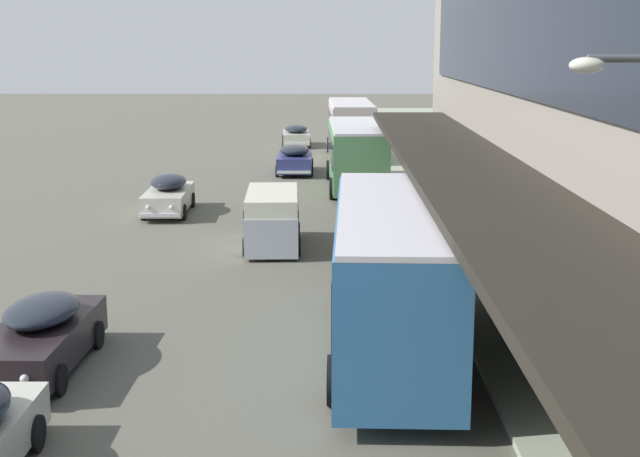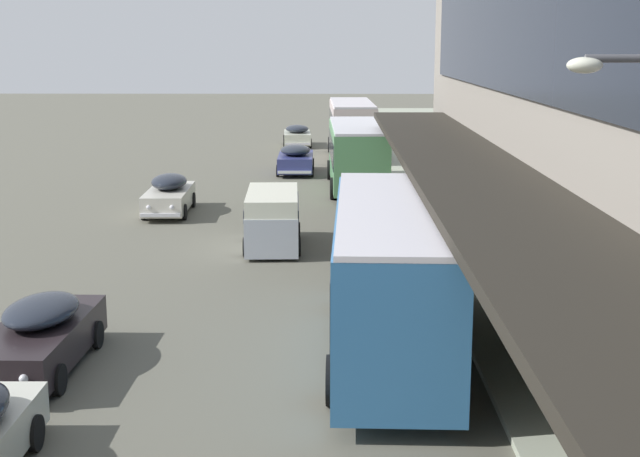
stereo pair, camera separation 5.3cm
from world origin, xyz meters
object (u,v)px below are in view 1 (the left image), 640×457
Objects in this scene: vw_van at (272,216)px; sedan_lead_mid at (296,135)px; transit_bus_kerbside_rear at (356,152)px; transit_bus_kerbside_far at (351,126)px; transit_bus_kerbside_front at (390,269)px; pedestrian_at_kerb at (636,438)px; sedan_trailing_mid at (295,159)px; sedan_oncoming_rear at (168,194)px; sedan_lead_near at (41,335)px.

sedan_lead_mid is at bearing 90.60° from vw_van.
transit_bus_kerbside_rear is 0.99× the size of transit_bus_kerbside_far.
pedestrian_at_kerb is at bearing -65.32° from transit_bus_kerbside_front.
transit_bus_kerbside_front is at bearing -89.81° from transit_bus_kerbside_rear.
sedan_trailing_mid reaches higher than sedan_lead_mid.
sedan_oncoming_rear is 1.00× the size of sedan_lead_near.
sedan_trailing_mid is (4.80, 11.64, -0.02)m from sedan_oncoming_rear.
transit_bus_kerbside_rear is at bearing 75.48° from vw_van.
transit_bus_kerbside_far is at bearing 94.47° from pedestrian_at_kerb.
vw_van is at bearing -104.52° from transit_bus_kerbside_rear.
pedestrian_at_kerb is (11.25, -23.94, 0.39)m from sedan_oncoming_rear.
sedan_trailing_mid is at bearing -116.42° from transit_bus_kerbside_far.
transit_bus_kerbside_far is at bearing 63.58° from sedan_trailing_mid.
sedan_lead_mid is (-3.66, 41.63, -1.23)m from transit_bus_kerbside_front.
pedestrian_at_kerb reaches higher than sedan_lead_mid.
sedan_oncoming_rear is at bearing 115.17° from pedestrian_at_kerb.
sedan_trailing_mid is at bearing 89.72° from vw_van.
transit_bus_kerbside_rear is 5.05× the size of pedestrian_at_kerb.
sedan_lead_mid is at bearing 91.81° from sedan_trailing_mid.
sedan_trailing_mid reaches higher than sedan_lead_near.
transit_bus_kerbside_rear is (-0.08, 23.26, -0.16)m from transit_bus_kerbside_front.
transit_bus_kerbside_rear is at bearing -90.05° from transit_bus_kerbside_far.
pedestrian_at_kerb is (3.29, -30.25, -0.62)m from transit_bus_kerbside_rear.
transit_bus_kerbside_rear is at bearing 96.20° from pedestrian_at_kerb.
sedan_oncoming_rear is 1.03× the size of vw_van.
transit_bus_kerbside_rear is at bearing 72.87° from sedan_lead_near.
transit_bus_kerbside_front reaches higher than sedan_lead_mid.
sedan_lead_near is 12.56m from vw_van.
transit_bus_kerbside_far reaches higher than sedan_lead_near.
sedan_oncoming_rear reaches higher than sedan_lead_near.
transit_bus_kerbside_rear reaches higher than sedan_trailing_mid.
sedan_lead_mid is at bearing 118.36° from transit_bus_kerbside_far.
vw_van is at bearing -89.40° from sedan_lead_mid.
sedan_lead_near is at bearing -109.83° from vw_van.
sedan_lead_mid is (-3.58, 18.36, -1.07)m from transit_bus_kerbside_rear.
transit_bus_kerbside_rear reaches higher than sedan_lead_mid.
sedan_trailing_mid is (-3.25, 28.59, -1.19)m from transit_bus_kerbside_front.
pedestrian_at_kerb reaches higher than vw_van.
transit_bus_kerbside_rear reaches higher than pedestrian_at_kerb.
transit_bus_kerbside_rear is 18.74m from sedan_lead_mid.
sedan_trailing_mid is at bearing 96.48° from transit_bus_kerbside_front.
vw_van reaches higher than sedan_lead_mid.
pedestrian_at_kerb reaches higher than sedan_trailing_mid.
sedan_lead_mid is 42.92m from sedan_lead_near.
sedan_lead_near is at bearing -88.58° from sedan_oncoming_rear.
transit_bus_kerbside_front reaches higher than transit_bus_kerbside_rear.
transit_bus_kerbside_front is 1.05× the size of transit_bus_kerbside_far.
transit_bus_kerbside_far is 19.75m from sedan_oncoming_rear.
sedan_oncoming_rear is 18.07m from sedan_lead_near.
transit_bus_kerbside_rear reaches higher than vw_van.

